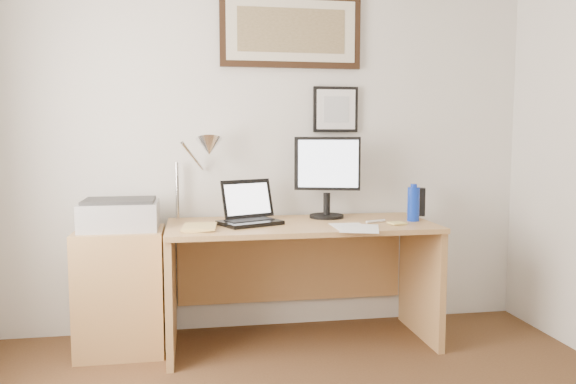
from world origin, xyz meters
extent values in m
cube|color=silver|center=(0.00, 2.00, 1.25)|extent=(3.50, 0.02, 2.50)
cube|color=#AC7D48|center=(-0.92, 1.68, 0.36)|extent=(0.50, 0.40, 0.73)
cylinder|color=#0D2FB5|center=(0.85, 1.60, 0.86)|extent=(0.07, 0.07, 0.21)
cylinder|color=#0D2FB5|center=(0.85, 1.60, 0.97)|extent=(0.04, 0.04, 0.02)
cube|color=black|center=(0.98, 1.81, 0.84)|extent=(0.10, 0.10, 0.18)
cube|color=white|center=(0.40, 1.44, 0.75)|extent=(0.19, 0.27, 0.00)
cube|color=white|center=(0.44, 1.36, 0.75)|extent=(0.30, 0.36, 0.00)
cube|color=#F2DB72|center=(0.71, 1.48, 0.76)|extent=(0.10, 0.10, 0.01)
cylinder|color=white|center=(0.60, 1.57, 0.76)|extent=(0.14, 0.06, 0.02)
imported|color=#E3C06B|center=(-0.55, 1.52, 0.76)|extent=(0.21, 0.27, 0.02)
cube|color=#AC7D48|center=(0.15, 1.63, 0.73)|extent=(1.60, 0.70, 0.03)
cube|color=#AC7D48|center=(-0.63, 1.63, 0.36)|extent=(0.04, 0.65, 0.72)
cube|color=#AC7D48|center=(0.93, 1.63, 0.36)|extent=(0.04, 0.65, 0.72)
cube|color=#AC7D48|center=(0.15, 1.96, 0.45)|extent=(1.50, 0.03, 0.55)
cube|color=black|center=(-0.16, 1.62, 0.76)|extent=(0.41, 0.36, 0.02)
cube|color=black|center=(-0.16, 1.65, 0.78)|extent=(0.31, 0.23, 0.00)
cube|color=black|center=(-0.16, 1.76, 0.89)|extent=(0.34, 0.21, 0.23)
cube|color=white|center=(-0.16, 1.75, 0.89)|extent=(0.29, 0.17, 0.18)
cylinder|color=black|center=(0.36, 1.82, 0.76)|extent=(0.22, 0.22, 0.02)
cylinder|color=black|center=(0.36, 1.82, 0.84)|extent=(0.04, 0.04, 0.14)
cube|color=black|center=(0.36, 1.81, 1.10)|extent=(0.41, 0.15, 0.34)
cube|color=white|center=(0.36, 1.79, 1.10)|extent=(0.37, 0.11, 0.30)
cube|color=#ACACAE|center=(-0.92, 1.70, 0.81)|extent=(0.44, 0.34, 0.16)
cube|color=#2F2F2F|center=(-0.92, 1.70, 0.90)|extent=(0.40, 0.30, 0.02)
cylinder|color=silver|center=(-0.59, 1.92, 0.93)|extent=(0.02, 0.02, 0.36)
cylinder|color=silver|center=(-0.49, 1.86, 1.15)|extent=(0.15, 0.23, 0.19)
cone|color=silver|center=(-0.39, 1.80, 1.21)|extent=(0.16, 0.18, 0.15)
cube|color=black|center=(0.15, 1.98, 1.95)|extent=(0.92, 0.03, 0.47)
cube|color=beige|center=(0.15, 1.96, 1.95)|extent=(0.84, 0.01, 0.39)
cube|color=brown|center=(0.15, 1.95, 1.95)|extent=(0.70, 0.00, 0.28)
cube|color=black|center=(0.45, 1.98, 1.45)|extent=(0.30, 0.02, 0.30)
cube|color=white|center=(0.45, 1.96, 1.45)|extent=(0.26, 0.00, 0.26)
cube|color=#B7BDC1|center=(0.45, 1.96, 1.45)|extent=(0.17, 0.00, 0.17)
camera|label=1|loc=(-0.49, -1.67, 1.28)|focal=35.00mm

